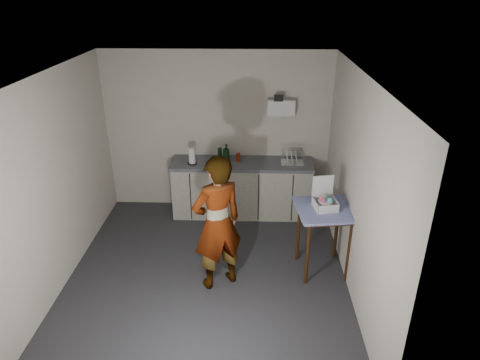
{
  "coord_description": "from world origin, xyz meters",
  "views": [
    {
      "loc": [
        0.58,
        -4.55,
        3.52
      ],
      "look_at": [
        0.41,
        0.45,
        1.18
      ],
      "focal_mm": 32.0,
      "sensor_mm": 36.0,
      "label": 1
    }
  ],
  "objects_px": {
    "kitchen_counter": "(242,189)",
    "soap_bottle": "(226,153)",
    "paper_towel": "(192,156)",
    "bakery_box": "(325,202)",
    "standing_man": "(217,224)",
    "dark_bottle": "(220,155)",
    "dish_rack": "(292,160)",
    "side_table": "(325,217)",
    "soda_can": "(238,157)"
  },
  "relations": [
    {
      "from": "kitchen_counter",
      "to": "soap_bottle",
      "type": "bearing_deg",
      "value": -176.32
    },
    {
      "from": "paper_towel",
      "to": "bakery_box",
      "type": "distance_m",
      "value": 2.33
    },
    {
      "from": "standing_man",
      "to": "dark_bottle",
      "type": "relative_size",
      "value": 7.73
    },
    {
      "from": "dish_rack",
      "to": "soap_bottle",
      "type": "bearing_deg",
      "value": 179.67
    },
    {
      "from": "dark_bottle",
      "to": "bakery_box",
      "type": "bearing_deg",
      "value": -46.54
    },
    {
      "from": "side_table",
      "to": "bakery_box",
      "type": "bearing_deg",
      "value": 120.88
    },
    {
      "from": "bakery_box",
      "to": "soap_bottle",
      "type": "bearing_deg",
      "value": 121.44
    },
    {
      "from": "side_table",
      "to": "soda_can",
      "type": "height_order",
      "value": "soda_can"
    },
    {
      "from": "side_table",
      "to": "dark_bottle",
      "type": "xyz_separation_m",
      "value": [
        -1.45,
        1.53,
        0.21
      ]
    },
    {
      "from": "side_table",
      "to": "standing_man",
      "type": "height_order",
      "value": "standing_man"
    },
    {
      "from": "soap_bottle",
      "to": "soda_can",
      "type": "relative_size",
      "value": 2.32
    },
    {
      "from": "kitchen_counter",
      "to": "bakery_box",
      "type": "bearing_deg",
      "value": -53.99
    },
    {
      "from": "kitchen_counter",
      "to": "dish_rack",
      "type": "xyz_separation_m",
      "value": [
        0.79,
        -0.02,
        0.54
      ]
    },
    {
      "from": "standing_man",
      "to": "soap_bottle",
      "type": "height_order",
      "value": "standing_man"
    },
    {
      "from": "soda_can",
      "to": "standing_man",
      "type": "bearing_deg",
      "value": -95.51
    },
    {
      "from": "soap_bottle",
      "to": "dish_rack",
      "type": "distance_m",
      "value": 1.04
    },
    {
      "from": "kitchen_counter",
      "to": "dish_rack",
      "type": "relative_size",
      "value": 6.41
    },
    {
      "from": "standing_man",
      "to": "dish_rack",
      "type": "bearing_deg",
      "value": -150.48
    },
    {
      "from": "kitchen_counter",
      "to": "dark_bottle",
      "type": "bearing_deg",
      "value": 177.03
    },
    {
      "from": "bakery_box",
      "to": "side_table",
      "type": "bearing_deg",
      "value": -62.5
    },
    {
      "from": "soap_bottle",
      "to": "paper_towel",
      "type": "bearing_deg",
      "value": -172.3
    },
    {
      "from": "dark_bottle",
      "to": "paper_towel",
      "type": "bearing_deg",
      "value": -166.19
    },
    {
      "from": "standing_man",
      "to": "soda_can",
      "type": "xyz_separation_m",
      "value": [
        0.18,
        1.88,
        0.1
      ]
    },
    {
      "from": "standing_man",
      "to": "paper_towel",
      "type": "height_order",
      "value": "standing_man"
    },
    {
      "from": "standing_man",
      "to": "soap_bottle",
      "type": "xyz_separation_m",
      "value": [
        -0.0,
        1.82,
        0.19
      ]
    },
    {
      "from": "side_table",
      "to": "dish_rack",
      "type": "xyz_separation_m",
      "value": [
        -0.31,
        1.49,
        0.16
      ]
    },
    {
      "from": "dish_rack",
      "to": "side_table",
      "type": "bearing_deg",
      "value": -78.22
    },
    {
      "from": "soda_can",
      "to": "dish_rack",
      "type": "distance_m",
      "value": 0.85
    },
    {
      "from": "kitchen_counter",
      "to": "side_table",
      "type": "distance_m",
      "value": 1.91
    },
    {
      "from": "soda_can",
      "to": "bakery_box",
      "type": "height_order",
      "value": "bakery_box"
    },
    {
      "from": "kitchen_counter",
      "to": "soda_can",
      "type": "bearing_deg",
      "value": 144.68
    },
    {
      "from": "soda_can",
      "to": "paper_towel",
      "type": "distance_m",
      "value": 0.73
    },
    {
      "from": "standing_man",
      "to": "dish_rack",
      "type": "height_order",
      "value": "standing_man"
    },
    {
      "from": "soda_can",
      "to": "dark_bottle",
      "type": "xyz_separation_m",
      "value": [
        -0.29,
        -0.02,
        0.05
      ]
    },
    {
      "from": "side_table",
      "to": "paper_towel",
      "type": "bearing_deg",
      "value": 135.62
    },
    {
      "from": "kitchen_counter",
      "to": "standing_man",
      "type": "relative_size",
      "value": 1.28
    },
    {
      "from": "dish_rack",
      "to": "paper_towel",
      "type": "bearing_deg",
      "value": -177.59
    },
    {
      "from": "side_table",
      "to": "soda_can",
      "type": "distance_m",
      "value": 1.94
    },
    {
      "from": "side_table",
      "to": "standing_man",
      "type": "distance_m",
      "value": 1.38
    },
    {
      "from": "side_table",
      "to": "soap_bottle",
      "type": "relative_size",
      "value": 3.07
    },
    {
      "from": "kitchen_counter",
      "to": "soap_bottle",
      "type": "distance_m",
      "value": 0.68
    },
    {
      "from": "kitchen_counter",
      "to": "standing_man",
      "type": "bearing_deg",
      "value": -97.43
    },
    {
      "from": "soap_bottle",
      "to": "paper_towel",
      "type": "xyz_separation_m",
      "value": [
        -0.53,
        -0.07,
        -0.02
      ]
    },
    {
      "from": "kitchen_counter",
      "to": "standing_man",
      "type": "xyz_separation_m",
      "value": [
        -0.24,
        -1.84,
        0.45
      ]
    },
    {
      "from": "standing_man",
      "to": "dish_rack",
      "type": "distance_m",
      "value": 2.09
    },
    {
      "from": "kitchen_counter",
      "to": "paper_towel",
      "type": "xyz_separation_m",
      "value": [
        -0.78,
        -0.09,
        0.61
      ]
    },
    {
      "from": "kitchen_counter",
      "to": "standing_man",
      "type": "height_order",
      "value": "standing_man"
    },
    {
      "from": "standing_man",
      "to": "bakery_box",
      "type": "bearing_deg",
      "value": 163.69
    },
    {
      "from": "soda_can",
      "to": "side_table",
      "type": "bearing_deg",
      "value": -53.29
    },
    {
      "from": "kitchen_counter",
      "to": "dark_bottle",
      "type": "distance_m",
      "value": 0.69
    }
  ]
}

